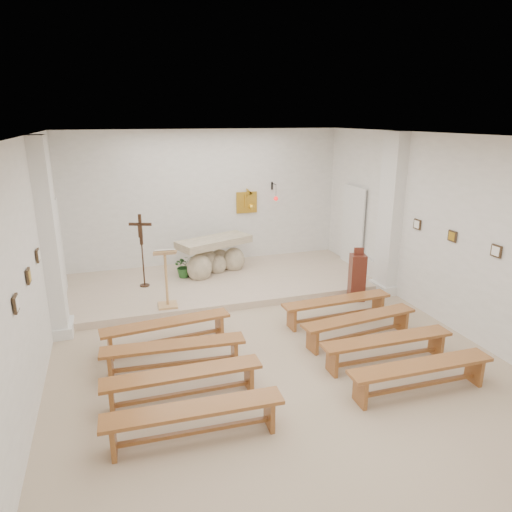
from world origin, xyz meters
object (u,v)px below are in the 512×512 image
object	(u,v)px
donation_pedestal	(357,277)
bench_left_third	(183,379)
altar	(214,258)
crucifix_stand	(142,245)
bench_right_fourth	(421,371)
bench_right_front	(337,305)
bench_left_second	(174,351)
bench_left_fourth	(194,416)
bench_right_second	(359,323)
lectern	(166,278)
bench_left_front	(167,328)
bench_right_third	(387,344)

from	to	relation	value
donation_pedestal	bench_left_third	distance (m)	4.85
altar	crucifix_stand	world-z (taller)	crucifix_stand
bench_right_fourth	bench_left_third	bearing A→B (deg)	166.58
bench_left_third	bench_right_front	bearing A→B (deg)	27.94
crucifix_stand	bench_left_second	distance (m)	3.61
bench_right_front	bench_left_second	world-z (taller)	same
bench_left_fourth	bench_right_front	bearing A→B (deg)	40.46
bench_right_second	bench_right_fourth	size ratio (longest dim) A/B	1.01
lectern	bench_left_front	distance (m)	1.44
lectern	bench_right_front	size ratio (longest dim) A/B	0.56
bench_right_third	bench_left_fourth	world-z (taller)	same
lectern	altar	bearing A→B (deg)	56.12
crucifix_stand	bench_right_second	bearing A→B (deg)	-25.29
bench_right_front	crucifix_stand	bearing A→B (deg)	138.89
bench_left_front	donation_pedestal	bearing A→B (deg)	5.77
donation_pedestal	bench_left_third	xyz separation A→B (m)	(-4.13, -2.52, -0.17)
bench_right_front	lectern	bearing A→B (deg)	153.21
crucifix_stand	bench_left_fourth	xyz separation A→B (m)	(0.15, -5.20, -0.75)
bench_right_second	bench_left_fourth	distance (m)	3.62
donation_pedestal	bench_left_front	size ratio (longest dim) A/B	0.53
bench_left_front	bench_left_fourth	bearing A→B (deg)	-95.87
bench_right_front	bench_left_second	bearing A→B (deg)	-167.85
bench_right_third	lectern	bearing A→B (deg)	135.58
crucifix_stand	bench_left_front	distance (m)	2.80
lectern	bench_left_third	world-z (taller)	lectern
crucifix_stand	bench_right_third	bearing A→B (deg)	-31.30
crucifix_stand	bench_right_fourth	xyz separation A→B (m)	(3.36, -5.20, -0.75)
crucifix_stand	bench_right_fourth	size ratio (longest dim) A/B	0.75
bench_left_second	bench_right_second	world-z (taller)	same
altar	lectern	xyz separation A→B (m)	(-1.36, -1.78, 0.25)
bench_left_fourth	bench_right_fourth	bearing A→B (deg)	2.51
lectern	bench_right_third	size ratio (longest dim) A/B	0.57
crucifix_stand	bench_right_third	world-z (taller)	crucifix_stand
bench_left_third	bench_left_front	bearing A→B (deg)	90.47
bench_left_fourth	bench_right_fourth	xyz separation A→B (m)	(3.22, 0.00, 0.00)
lectern	bench_left_fourth	distance (m)	3.90
altar	bench_right_fourth	bearing A→B (deg)	-95.33
crucifix_stand	bench_right_third	distance (m)	5.56
bench_left_third	bench_left_second	bearing A→B (deg)	90.47
bench_right_third	altar	bearing A→B (deg)	109.82
crucifix_stand	bench_left_fourth	distance (m)	5.26
bench_left_front	bench_left_fourth	distance (m)	2.51
lectern	crucifix_stand	size ratio (longest dim) A/B	0.76
crucifix_stand	bench_right_fourth	world-z (taller)	crucifix_stand
donation_pedestal	bench_right_second	size ratio (longest dim) A/B	0.53
crucifix_stand	bench_right_front	distance (m)	4.37
bench_left_front	bench_right_second	world-z (taller)	same
altar	bench_right_front	xyz separation A→B (m)	(1.67, -3.15, -0.16)
bench_left_second	bench_right_fourth	distance (m)	3.62
bench_left_front	bench_right_fourth	distance (m)	4.08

